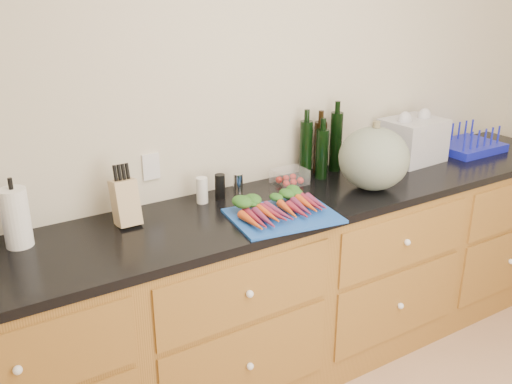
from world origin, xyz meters
TOP-DOWN VIEW (x-y plane):
  - wall_back at (0.00, 1.62)m, footprint 4.10×0.05m
  - cabinets at (0.00, 1.30)m, footprint 3.60×0.64m
  - countertop at (0.00, 1.30)m, footprint 3.64×0.62m
  - cutting_board at (-0.18, 1.14)m, footprint 0.50×0.41m
  - carrots at (-0.18, 1.18)m, footprint 0.39×0.28m
  - squash at (0.40, 1.20)m, footprint 0.35×0.35m
  - paper_towel at (-1.22, 1.46)m, footprint 0.11×0.11m
  - knife_block at (-0.78, 1.44)m, footprint 0.10×0.10m
  - grinder_salt at (-0.40, 1.48)m, footprint 0.05×0.05m
  - grinder_pepper at (-0.31, 1.48)m, footprint 0.05×0.05m
  - canister_chrome at (-0.21, 1.48)m, footprint 0.05×0.05m
  - tomato_box at (0.09, 1.47)m, footprint 0.16×0.13m
  - bottles at (0.32, 1.51)m, footprint 0.27×0.14m
  - grocery_bag at (0.90, 1.42)m, footprint 0.34×0.28m
  - dish_rack at (1.33, 1.38)m, footprint 0.38×0.30m

SIDE VIEW (x-z plane):
  - cabinets at x=0.00m, z-range 0.00..0.90m
  - countertop at x=0.00m, z-range 0.90..0.94m
  - cutting_board at x=-0.18m, z-range 0.94..0.95m
  - carrots at x=-0.18m, z-range 0.95..1.00m
  - dish_rack at x=1.33m, z-range 0.90..1.05m
  - tomato_box at x=0.09m, z-range 0.94..1.02m
  - canister_chrome at x=-0.21m, z-range 0.94..1.05m
  - grinder_pepper at x=-0.31m, z-range 0.94..1.06m
  - grinder_salt at x=-0.40m, z-range 0.94..1.06m
  - knife_block at x=-0.78m, z-range 0.94..1.13m
  - paper_towel at x=-1.22m, z-range 0.94..1.18m
  - grocery_bag at x=0.90m, z-range 0.94..1.18m
  - bottles at x=0.32m, z-range 0.93..1.25m
  - squash at x=0.40m, z-range 0.94..1.25m
  - wall_back at x=0.00m, z-range 0.00..2.60m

